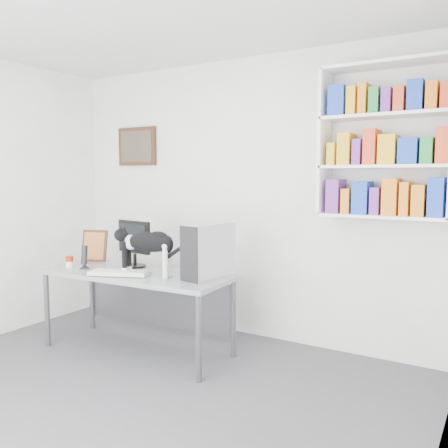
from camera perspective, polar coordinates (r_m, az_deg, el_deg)
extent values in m
cube|color=#4D4D51|center=(3.46, -15.74, -21.35)|extent=(4.00, 4.00, 0.01)
cube|color=white|center=(4.68, 1.97, 3.06)|extent=(4.00, 0.01, 2.70)
cube|color=white|center=(2.11, 23.32, -0.77)|extent=(0.01, 4.00, 2.70)
cube|color=white|center=(4.04, 18.75, 9.42)|extent=(1.03, 0.28, 1.24)
cube|color=#4B2918|center=(5.42, -10.42, 9.17)|extent=(0.52, 0.04, 0.42)
cube|color=gray|center=(4.38, -10.40, -10.36)|extent=(1.77, 0.76, 0.72)
cube|color=black|center=(4.50, -10.69, -2.32)|extent=(0.44, 0.26, 0.45)
cube|color=beige|center=(4.20, -12.47, -5.76)|extent=(0.54, 0.37, 0.04)
cube|color=#BCBBC0|center=(3.94, -1.88, -3.27)|extent=(0.28, 0.49, 0.46)
cylinder|color=black|center=(4.55, -16.45, -3.78)|extent=(0.12, 0.12, 0.22)
cube|color=#4B2918|center=(4.91, -15.31, -2.46)|extent=(0.28, 0.18, 0.32)
cylinder|color=#9F1D0D|center=(4.68, -18.09, -4.32)|extent=(0.08, 0.08, 0.10)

